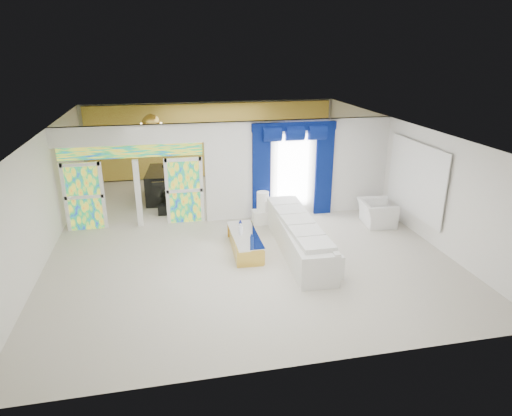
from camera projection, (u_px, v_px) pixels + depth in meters
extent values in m
plane|color=#B7AF9E|center=(238.00, 230.00, 13.03)|extent=(12.00, 12.00, 0.00)
cube|color=white|center=(300.00, 168.00, 13.85)|extent=(5.70, 0.18, 3.00)
cube|color=white|center=(130.00, 135.00, 12.47)|extent=(4.30, 0.18, 0.55)
cube|color=#994C3F|center=(84.00, 197.00, 12.78)|extent=(0.95, 0.04, 2.00)
cube|color=#994C3F|center=(185.00, 191.00, 13.33)|extent=(0.95, 0.04, 2.00)
cube|color=#994C3F|center=(131.00, 152.00, 12.63)|extent=(4.00, 0.05, 0.35)
cube|color=white|center=(293.00, 171.00, 13.72)|extent=(1.00, 0.02, 2.30)
cube|color=#030A41|center=(261.00, 174.00, 13.52)|extent=(0.55, 0.10, 2.80)
cube|color=#030A41|center=(324.00, 171.00, 13.91)|extent=(0.55, 0.10, 2.80)
cube|color=#030A41|center=(294.00, 126.00, 13.23)|extent=(2.60, 0.12, 0.25)
cube|color=white|center=(416.00, 179.00, 12.53)|extent=(0.04, 2.70, 1.90)
cube|color=#B77A2B|center=(213.00, 140.00, 17.94)|extent=(9.70, 0.12, 2.90)
cube|color=silver|center=(298.00, 237.00, 11.62)|extent=(1.06, 4.13, 0.78)
cube|color=gold|center=(245.00, 243.00, 11.69)|extent=(0.74, 2.00, 0.44)
cube|color=white|center=(272.00, 216.00, 13.56)|extent=(1.23, 0.41, 0.41)
cylinder|color=white|center=(263.00, 201.00, 13.33)|extent=(0.36, 0.36, 0.58)
imported|color=silver|center=(377.00, 213.00, 13.37)|extent=(1.07, 1.19, 0.71)
cube|color=black|center=(171.00, 184.00, 15.62)|extent=(1.72, 2.15, 1.02)
cube|color=black|center=(173.00, 209.00, 14.27)|extent=(0.92, 0.43, 0.30)
cube|color=tan|center=(84.00, 192.00, 15.21)|extent=(0.58, 0.54, 0.76)
sphere|color=gold|center=(151.00, 123.00, 14.80)|extent=(0.60, 0.60, 0.60)
cylinder|color=navy|center=(252.00, 240.00, 11.05)|extent=(0.09, 0.09, 0.21)
cylinder|color=navy|center=(240.00, 225.00, 12.06)|extent=(0.08, 0.08, 0.16)
cylinder|color=white|center=(241.00, 228.00, 11.88)|extent=(0.11, 0.11, 0.12)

